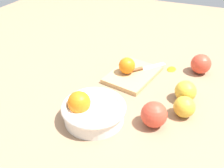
# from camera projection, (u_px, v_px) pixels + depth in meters

# --- Properties ---
(ground_plane) EXTENTS (2.40, 2.40, 0.00)m
(ground_plane) POSITION_uv_depth(u_px,v_px,m) (135.00, 92.00, 0.95)
(ground_plane) COLOR #997556
(bowl) EXTENTS (0.20, 0.20, 0.10)m
(bowl) POSITION_uv_depth(u_px,v_px,m) (92.00, 110.00, 0.80)
(bowl) COLOR white
(bowl) RESTS_ON ground_plane
(cutting_board) EXTENTS (0.25, 0.20, 0.02)m
(cutting_board) POSITION_uv_depth(u_px,v_px,m) (133.00, 75.00, 1.03)
(cutting_board) COLOR tan
(cutting_board) RESTS_ON ground_plane
(orange_on_board) EXTENTS (0.06, 0.06, 0.06)m
(orange_on_board) POSITION_uv_depth(u_px,v_px,m) (127.00, 66.00, 1.01)
(orange_on_board) COLOR orange
(orange_on_board) RESTS_ON cutting_board
(knife) EXTENTS (0.13, 0.11, 0.01)m
(knife) POSITION_uv_depth(u_px,v_px,m) (144.00, 68.00, 1.05)
(knife) COLOR silver
(knife) RESTS_ON cutting_board
(apple_front_right) EXTENTS (0.08, 0.08, 0.08)m
(apple_front_right) POSITION_uv_depth(u_px,v_px,m) (201.00, 64.00, 1.04)
(apple_front_right) COLOR #D6422D
(apple_front_right) RESTS_ON ground_plane
(apple_front_left) EXTENTS (0.07, 0.07, 0.07)m
(apple_front_left) POSITION_uv_depth(u_px,v_px,m) (184.00, 107.00, 0.82)
(apple_front_left) COLOR gold
(apple_front_left) RESTS_ON ground_plane
(apple_front_center) EXTENTS (0.07, 0.07, 0.07)m
(apple_front_center) POSITION_uv_depth(u_px,v_px,m) (186.00, 91.00, 0.89)
(apple_front_center) COLOR gold
(apple_front_center) RESTS_ON ground_plane
(apple_front_left_2) EXTENTS (0.08, 0.08, 0.08)m
(apple_front_left_2) POSITION_uv_depth(u_px,v_px,m) (154.00, 114.00, 0.78)
(apple_front_left_2) COLOR #D6422D
(apple_front_left_2) RESTS_ON ground_plane
(citrus_peel) EXTENTS (0.06, 0.04, 0.01)m
(citrus_peel) POSITION_uv_depth(u_px,v_px,m) (172.00, 69.00, 1.08)
(citrus_peel) COLOR orange
(citrus_peel) RESTS_ON ground_plane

